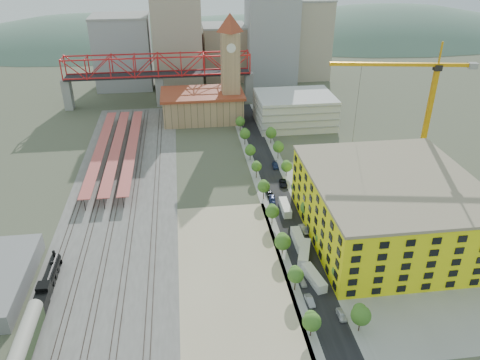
{
  "coord_description": "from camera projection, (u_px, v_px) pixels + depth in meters",
  "views": [
    {
      "loc": [
        -14.44,
        -126.85,
        78.92
      ],
      "look_at": [
        2.08,
        0.67,
        10.0
      ],
      "focal_mm": 35.0,
      "sensor_mm": 36.0,
      "label": 1
    }
  ],
  "objects": [
    {
      "name": "car_1",
      "position": [
        310.0,
        301.0,
        111.64
      ],
      "size": [
        1.87,
        4.51,
        1.45
      ],
      "primitive_type": "imported",
      "rotation": [
        0.0,
        0.0,
        0.08
      ],
      "color": "gray",
      "rests_on": "ground"
    },
    {
      "name": "distant_hills",
      "position": [
        251.0,
        130.0,
        419.75
      ],
      "size": [
        647.0,
        264.0,
        227.0
      ],
      "color": "#4C6B59",
      "rests_on": "ground"
    },
    {
      "name": "station_hall",
      "position": [
        203.0,
        106.0,
        217.75
      ],
      "size": [
        38.0,
        24.0,
        13.1
      ],
      "color": "tan",
      "rests_on": "ground"
    },
    {
      "name": "site_trailer_d",
      "position": [
        285.0,
        208.0,
        148.0
      ],
      "size": [
        2.74,
        9.6,
        2.61
      ],
      "primitive_type": "cube",
      "rotation": [
        0.0,
        0.0,
        -0.02
      ],
      "color": "silver",
      "rests_on": "ground"
    },
    {
      "name": "site_trailer_c",
      "position": [
        298.0,
        240.0,
        132.54
      ],
      "size": [
        2.72,
        9.94,
        2.71
      ],
      "primitive_type": "cube",
      "rotation": [
        0.0,
        0.0,
        -0.01
      ],
      "color": "silver",
      "rests_on": "ground"
    },
    {
      "name": "sidewalk_east",
      "position": [
        289.0,
        183.0,
        165.33
      ],
      "size": [
        3.0,
        170.0,
        0.04
      ],
      "primitive_type": "cube",
      "color": "gray",
      "rests_on": "ground"
    },
    {
      "name": "site_trailer_a",
      "position": [
        314.0,
        278.0,
        118.06
      ],
      "size": [
        4.45,
        10.04,
        2.66
      ],
      "primitive_type": "cube",
      "rotation": [
        0.0,
        0.0,
        0.2
      ],
      "color": "silver",
      "rests_on": "ground"
    },
    {
      "name": "ballast_strip",
      "position": [
        124.0,
        189.0,
        161.0
      ],
      "size": [
        36.0,
        165.0,
        0.06
      ],
      "primitive_type": "cube",
      "color": "#605E59",
      "rests_on": "ground"
    },
    {
      "name": "car_2",
      "position": [
        270.0,
        194.0,
        156.7
      ],
      "size": [
        2.73,
        5.06,
        1.35
      ],
      "primitive_type": "imported",
      "rotation": [
        0.0,
        0.0,
        0.1
      ],
      "color": "black",
      "rests_on": "ground"
    },
    {
      "name": "coach",
      "position": [
        25.0,
        340.0,
        97.68
      ],
      "size": [
        3.28,
        19.02,
        5.97
      ],
      "color": "#25351D",
      "rests_on": "ground"
    },
    {
      "name": "truss_bridge",
      "position": [
        158.0,
        68.0,
        229.83
      ],
      "size": [
        94.0,
        9.6,
        25.6
      ],
      "color": "gray",
      "rests_on": "ground"
    },
    {
      "name": "street_asphalt",
      "position": [
        274.0,
        183.0,
        164.7
      ],
      "size": [
        12.0,
        170.0,
        0.06
      ],
      "primitive_type": "cube",
      "color": "black",
      "rests_on": "ground"
    },
    {
      "name": "platform_canopies",
      "position": [
        116.0,
        147.0,
        182.6
      ],
      "size": [
        16.0,
        80.0,
        4.12
      ],
      "color": "#B14C44",
      "rests_on": "ground"
    },
    {
      "name": "street_trees",
      "position": [
        280.0,
        198.0,
        155.97
      ],
      "size": [
        15.4,
        124.4,
        8.0
      ],
      "color": "#36651E",
      "rests_on": "ground"
    },
    {
      "name": "dirt_lot",
      "position": [
        233.0,
        273.0,
        121.79
      ],
      "size": [
        28.0,
        67.0,
        0.06
      ],
      "primitive_type": "cube",
      "color": "tan",
      "rests_on": "ground"
    },
    {
      "name": "rail_tracks",
      "position": [
        119.0,
        189.0,
        160.74
      ],
      "size": [
        26.56,
        160.0,
        0.18
      ],
      "color": "#382B23",
      "rests_on": "ground"
    },
    {
      "name": "car_0",
      "position": [
        303.0,
        282.0,
        117.77
      ],
      "size": [
        1.81,
        3.96,
        1.32
      ],
      "primitive_type": "imported",
      "rotation": [
        0.0,
        0.0,
        0.07
      ],
      "color": "#BDBDBD",
      "rests_on": "ground"
    },
    {
      "name": "construction_pad",
      "position": [
        394.0,
        234.0,
        137.39
      ],
      "size": [
        50.0,
        90.0,
        0.06
      ],
      "primitive_type": "cube",
      "color": "gray",
      "rests_on": "ground"
    },
    {
      "name": "car_3",
      "position": [
        272.0,
        200.0,
        153.08
      ],
      "size": [
        2.68,
        5.18,
        1.44
      ],
      "primitive_type": "imported",
      "rotation": [
        0.0,
        0.0,
        -0.14
      ],
      "color": "navy",
      "rests_on": "ground"
    },
    {
      "name": "construction_building",
      "position": [
        389.0,
        207.0,
        132.62
      ],
      "size": [
        44.6,
        50.6,
        18.8
      ],
      "color": "yellow",
      "rests_on": "ground"
    },
    {
      "name": "tower_crane",
      "position": [
        421.0,
        100.0,
        151.39
      ],
      "size": [
        45.4,
        9.19,
        48.87
      ],
      "color": "orange",
      "rests_on": "ground"
    },
    {
      "name": "sidewalk_west",
      "position": [
        259.0,
        184.0,
        164.08
      ],
      "size": [
        3.0,
        170.0,
        0.04
      ],
      "primitive_type": "cube",
      "color": "gray",
      "rests_on": "ground"
    },
    {
      "name": "clock_tower",
      "position": [
        230.0,
        58.0,
        207.06
      ],
      "size": [
        12.0,
        12.0,
        52.0
      ],
      "color": "tan",
      "rests_on": "ground"
    },
    {
      "name": "car_6",
      "position": [
        283.0,
        183.0,
        163.38
      ],
      "size": [
        3.05,
        5.71,
        1.53
      ],
      "primitive_type": "imported",
      "rotation": [
        0.0,
        0.0,
        -0.1
      ],
      "color": "black",
      "rests_on": "ground"
    },
    {
      "name": "locomotive",
      "position": [
        48.0,
        283.0,
        115.27
      ],
      "size": [
        2.96,
        22.82,
        5.71
      ],
      "color": "black",
      "rests_on": "ground"
    },
    {
      "name": "ground",
      "position": [
        234.0,
        209.0,
        149.79
      ],
      "size": [
        400.0,
        400.0,
        0.0
      ],
      "primitive_type": "plane",
      "color": "#474C38",
      "rests_on": "ground"
    },
    {
      "name": "car_4",
      "position": [
        341.0,
        315.0,
        107.54
      ],
      "size": [
        1.74,
        4.24,
        1.44
      ],
      "primitive_type": "imported",
      "rotation": [
        0.0,
        0.0,
        0.01
      ],
      "color": "silver",
      "rests_on": "ground"
    },
    {
      "name": "car_5",
      "position": [
        304.0,
        229.0,
        138.17
      ],
      "size": [
        2.48,
        5.02,
        1.58
      ],
      "primitive_type": "imported",
      "rotation": [
        0.0,
        0.0,
        0.17
      ],
      "color": "#A6A6AB",
      "rests_on": "ground"
    },
    {
      "name": "parking_garage",
      "position": [
        295.0,
        110.0,
        211.75
      ],
      "size": [
        34.0,
        26.0,
        14.0
      ],
      "primitive_type": "cube",
      "color": "silver",
      "rests_on": "ground"
    },
    {
      "name": "car_7",
      "position": [
        275.0,
        166.0,
        175.59
      ],
      "size": [
        2.52,
        5.47,
        1.55
      ],
      "primitive_type": "imported",
      "rotation": [
        0.0,
        0.0,
        -0.07
      ],
      "color": "#1A274C",
      "rests_on": "ground"
    },
    {
      "name": "skyline",
      "position": [
        217.0,
        42.0,
        264.26
      ],
      "size": [
        133.0,
        46.0,
        60.0
      ],
      "color": "#9EA0A3",
      "rests_on": "ground"
    },
    {
      "name": "site_trailer_b",
      "position": [
        304.0,
        253.0,
        126.93
      ],
      "size": [
        5.91,
        10.73,
        2.85
      ],
      "primitive_type": "cube",
      "rotation": [
        0.0,
        0.0,
        -0.32
      ],
      "color": "silver",
      "rests_on": "ground"
    }
  ]
}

